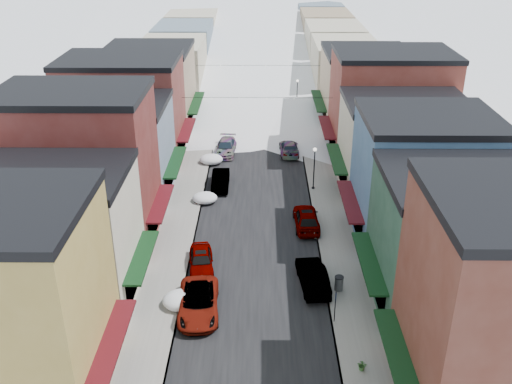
{
  "coord_description": "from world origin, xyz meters",
  "views": [
    {
      "loc": [
        0.39,
        -20.13,
        23.8
      ],
      "look_at": [
        0.0,
        23.55,
        2.75
      ],
      "focal_mm": 40.0,
      "sensor_mm": 36.0,
      "label": 1
    }
  ],
  "objects_px": {
    "car_silver_sedan": "(201,260)",
    "streetlamp_near": "(314,163)",
    "trash_can": "(339,283)",
    "car_dark_hatch": "(220,180)",
    "car_green_sedan": "(313,276)",
    "car_white_suv": "(199,303)"
  },
  "relations": [
    {
      "from": "car_white_suv",
      "to": "car_green_sedan",
      "type": "height_order",
      "value": "car_green_sedan"
    },
    {
      "from": "trash_can",
      "to": "streetlamp_near",
      "type": "distance_m",
      "value": 16.86
    },
    {
      "from": "car_dark_hatch",
      "to": "trash_can",
      "type": "height_order",
      "value": "car_dark_hatch"
    },
    {
      "from": "car_white_suv",
      "to": "car_dark_hatch",
      "type": "xyz_separation_m",
      "value": [
        0.17,
        19.63,
        -0.02
      ]
    },
    {
      "from": "car_silver_sedan",
      "to": "car_green_sedan",
      "type": "relative_size",
      "value": 0.88
    },
    {
      "from": "streetlamp_near",
      "to": "car_green_sedan",
      "type": "bearing_deg",
      "value": -94.87
    },
    {
      "from": "car_silver_sedan",
      "to": "car_dark_hatch",
      "type": "xyz_separation_m",
      "value": [
        0.51,
        14.37,
        0.01
      ]
    },
    {
      "from": "car_white_suv",
      "to": "streetlamp_near",
      "type": "height_order",
      "value": "streetlamp_near"
    },
    {
      "from": "car_white_suv",
      "to": "car_silver_sedan",
      "type": "relative_size",
      "value": 1.28
    },
    {
      "from": "streetlamp_near",
      "to": "car_white_suv",
      "type": "bearing_deg",
      "value": -115.61
    },
    {
      "from": "car_dark_hatch",
      "to": "car_green_sedan",
      "type": "distance_m",
      "value": 18.21
    },
    {
      "from": "car_silver_sedan",
      "to": "streetlamp_near",
      "type": "xyz_separation_m",
      "value": [
        9.53,
        13.91,
        2.05
      ]
    },
    {
      "from": "car_silver_sedan",
      "to": "trash_can",
      "type": "height_order",
      "value": "car_silver_sedan"
    },
    {
      "from": "car_silver_sedan",
      "to": "car_dark_hatch",
      "type": "relative_size",
      "value": 0.95
    },
    {
      "from": "car_green_sedan",
      "to": "trash_can",
      "type": "bearing_deg",
      "value": 153.48
    },
    {
      "from": "car_silver_sedan",
      "to": "car_dark_hatch",
      "type": "height_order",
      "value": "car_dark_hatch"
    },
    {
      "from": "trash_can",
      "to": "car_green_sedan",
      "type": "bearing_deg",
      "value": 159.81
    },
    {
      "from": "car_silver_sedan",
      "to": "streetlamp_near",
      "type": "relative_size",
      "value": 1.05
    },
    {
      "from": "car_dark_hatch",
      "to": "car_silver_sedan",
      "type": "bearing_deg",
      "value": -92.89
    },
    {
      "from": "car_dark_hatch",
      "to": "car_white_suv",
      "type": "bearing_deg",
      "value": -91.35
    },
    {
      "from": "car_green_sedan",
      "to": "car_white_suv",
      "type": "bearing_deg",
      "value": 15.3
    },
    {
      "from": "trash_can",
      "to": "streetlamp_near",
      "type": "relative_size",
      "value": 0.26
    }
  ]
}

